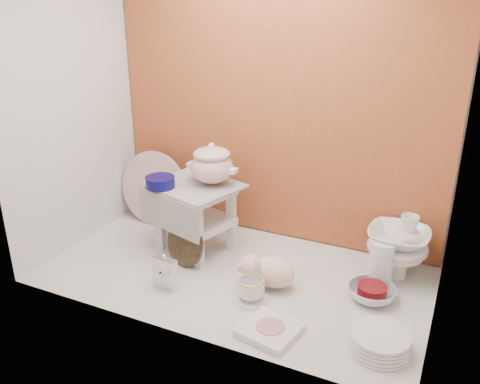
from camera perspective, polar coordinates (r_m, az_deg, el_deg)
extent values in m
plane|color=silver|center=(2.46, -0.63, -9.18)|extent=(1.80, 1.80, 0.00)
cube|color=#A75229|center=(2.62, 4.17, 10.40)|extent=(1.80, 0.06, 1.50)
cube|color=silver|center=(2.68, -18.55, 9.60)|extent=(0.06, 1.00, 1.50)
cube|color=silver|center=(1.96, 23.72, 4.60)|extent=(0.06, 1.00, 1.50)
cylinder|color=#090949|center=(2.52, -8.99, 1.12)|extent=(0.19, 0.19, 0.05)
imported|color=silver|center=(2.84, -6.24, -2.07)|extent=(0.30, 0.30, 0.24)
cube|color=silver|center=(2.34, -8.47, -8.86)|extent=(0.12, 0.05, 0.17)
ellipsoid|color=beige|center=(2.33, 3.74, -8.98)|extent=(0.28, 0.20, 0.16)
cylinder|color=white|center=(2.27, 1.24, -12.01)|extent=(0.18, 0.18, 0.01)
imported|color=white|center=(2.24, 1.25, -10.88)|extent=(0.16, 0.16, 0.10)
cube|color=white|center=(2.08, 3.40, -15.28)|extent=(0.25, 0.25, 0.03)
cylinder|color=white|center=(2.06, 15.50, -15.97)|extent=(0.29, 0.29, 0.07)
imported|color=silver|center=(2.33, 14.67, -11.00)|extent=(0.21, 0.21, 0.06)
cylinder|color=silver|center=(2.41, 15.61, -7.82)|extent=(0.13, 0.13, 0.22)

